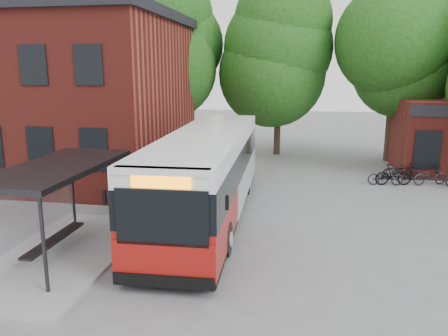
% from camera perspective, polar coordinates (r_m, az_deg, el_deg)
% --- Properties ---
extents(ground, '(100.00, 100.00, 0.00)m').
position_cam_1_polar(ground, '(13.93, -1.37, -11.01)').
color(ground, slate).
extents(station_building, '(18.40, 10.40, 8.50)m').
position_cam_1_polar(station_building, '(26.57, -26.13, 8.48)').
color(station_building, maroon).
rests_on(station_building, ground).
extents(bus_shelter, '(3.60, 7.00, 2.90)m').
position_cam_1_polar(bus_shelter, '(14.11, -20.55, -5.25)').
color(bus_shelter, '#28282C').
rests_on(bus_shelter, ground).
extents(bike_rail, '(5.20, 0.10, 0.38)m').
position_cam_1_polar(bike_rail, '(24.11, 25.93, -1.59)').
color(bike_rail, '#28282C').
rests_on(bike_rail, ground).
extents(tree_0, '(7.92, 7.92, 11.00)m').
position_cam_1_polar(tree_0, '(29.76, -6.85, 12.38)').
color(tree_0, '#1A4B14').
rests_on(tree_0, ground).
extents(tree_1, '(7.92, 7.92, 10.40)m').
position_cam_1_polar(tree_1, '(29.55, 7.15, 11.79)').
color(tree_1, '#1A4B14').
rests_on(tree_1, ground).
extents(tree_2, '(7.92, 7.92, 11.00)m').
position_cam_1_polar(tree_2, '(29.03, 21.29, 11.63)').
color(tree_2, '#1A4B14').
rests_on(tree_2, ground).
extents(city_bus, '(3.19, 13.08, 3.30)m').
position_cam_1_polar(city_bus, '(16.92, -2.07, -0.82)').
color(city_bus, '#9B130F').
rests_on(city_bus, ground).
extents(bicycle_0, '(1.74, 0.71, 0.89)m').
position_cam_1_polar(bicycle_0, '(23.07, 20.33, -1.04)').
color(bicycle_0, black).
rests_on(bicycle_0, ground).
extents(bicycle_1, '(1.84, 0.77, 1.07)m').
position_cam_1_polar(bicycle_1, '(23.17, 21.26, -0.83)').
color(bicycle_1, black).
rests_on(bicycle_1, ground).
extents(bicycle_2, '(1.82, 0.70, 0.94)m').
position_cam_1_polar(bicycle_2, '(24.46, 22.03, -0.37)').
color(bicycle_2, black).
rests_on(bicycle_2, ground).
extents(bicycle_4, '(1.90, 1.25, 0.94)m').
position_cam_1_polar(bicycle_4, '(23.97, 25.32, -0.92)').
color(bicycle_4, '#23242B').
rests_on(bicycle_4, ground).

